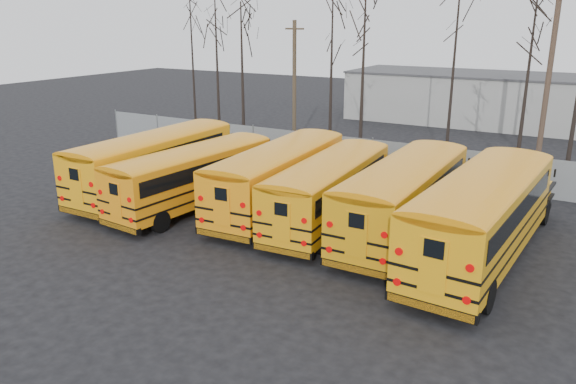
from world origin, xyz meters
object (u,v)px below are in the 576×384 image
Objects in this scene: bus_f at (485,209)px; bus_c at (281,172)px; utility_pole_left at (294,83)px; bus_b at (196,172)px; utility_pole_right at (549,77)px; bus_d at (331,184)px; bus_e at (406,191)px; bus_a at (157,158)px.

bus_c is at bearing 176.11° from bus_f.
utility_pole_left is (-15.28, 13.35, 2.34)m from bus_f.
utility_pole_left reaches higher than bus_b.
utility_pole_right is at bearing 17.81° from utility_pole_left.
bus_b is at bearing -174.82° from bus_f.
bus_d is (6.34, 1.20, 0.02)m from bus_b.
bus_e is 1.10× the size of utility_pole_right.
bus_f is (6.47, -0.86, 0.25)m from bus_d.
bus_a is 1.00× the size of bus_e.
bus_e is 15.49m from utility_pole_right.
bus_a is at bearing -149.74° from utility_pole_right.
bus_e is at bearing 13.67° from bus_b.
bus_f is 1.19× the size of utility_pole_right.
bus_c is 0.92× the size of bus_f.
bus_a is 0.93× the size of bus_f.
bus_f is at bearing -104.06° from utility_pole_right.
utility_pole_left reaches higher than bus_d.
bus_e is at bearing -36.95° from utility_pole_left.
bus_f reaches higher than bus_c.
bus_d is at bearing -127.44° from utility_pole_right.
utility_pole_right is (15.32, 2.47, 0.94)m from utility_pole_left.
bus_f reaches higher than bus_e.
utility_pole_right is (15.90, 15.44, 3.40)m from bus_a.
bus_f is at bearing 6.78° from bus_b.
bus_b is 0.94× the size of bus_c.
utility_pole_right is (0.05, 15.82, 3.28)m from bus_f.
bus_f is (3.25, -1.07, 0.12)m from bus_e.
utility_pole_left reaches higher than bus_f.
bus_e is 17.36m from utility_pole_left.
bus_d reaches higher than bus_b.
utility_pole_left is (-6.09, 12.13, 2.50)m from bus_c.
utility_pole_left is (0.58, 12.97, 2.46)m from bus_a.
bus_c is 0.99× the size of bus_e.
bus_d is (9.38, 0.48, -0.13)m from bus_a.
bus_c is 17.62m from utility_pole_right.
bus_e is at bearing -4.65° from bus_c.
bus_f is at bearing -10.82° from bus_d.
utility_pole_right is at bearing 93.49° from bus_f.
utility_pole_right reaches higher than utility_pole_left.
utility_pole_right is (12.86, 16.16, 3.55)m from bus_b.
bus_a is 13.21m from utility_pole_left.
utility_pole_left is (-8.80, 12.49, 2.59)m from bus_d.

